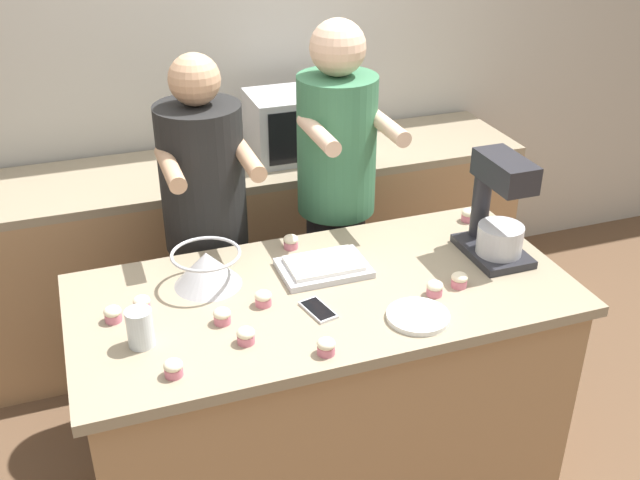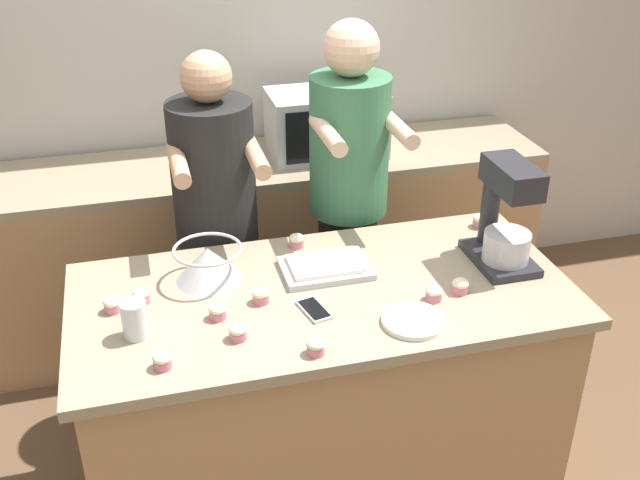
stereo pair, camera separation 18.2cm
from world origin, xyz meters
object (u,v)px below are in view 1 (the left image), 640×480
object	(u,v)px
cupcake_5	(291,242)
cupcake_2	(468,215)
cupcake_6	(222,316)
person_left	(208,238)
cell_phone	(318,310)
mixing_bowl	(207,267)
small_plate	(418,316)
stand_mixer	(498,213)
cupcake_0	(263,298)
cupcake_7	(246,335)
cupcake_4	(113,314)
cupcake_10	(435,288)
person_right	(336,206)
cupcake_8	(142,303)
baking_tray	(324,267)
cupcake_1	(459,280)
drinking_glass	(140,328)
cupcake_9	(326,346)
microwave_oven	(307,123)
cupcake_3	(173,368)

from	to	relation	value
cupcake_5	cupcake_2	bearing A→B (deg)	-1.96
cupcake_6	cupcake_2	bearing A→B (deg)	18.68
person_left	cell_phone	xyz separation A→B (m)	(0.22, -0.74, 0.07)
mixing_bowl	small_plate	bearing A→B (deg)	-36.07
cupcake_6	cupcake_5	bearing A→B (deg)	48.17
cupcake_2	stand_mixer	bearing A→B (deg)	-100.64
cupcake_0	cupcake_7	xyz separation A→B (m)	(-0.11, -0.19, 0.00)
small_plate	cupcake_4	distance (m)	1.00
cupcake_10	person_right	bearing A→B (deg)	95.08
cupcake_5	cupcake_7	bearing A→B (deg)	-120.62
person_left	person_right	size ratio (longest dim) A/B	0.95
cupcake_10	cupcake_6	bearing A→B (deg)	173.75
cupcake_5	cupcake_8	distance (m)	0.65
person_right	cupcake_0	distance (m)	0.82
cell_phone	baking_tray	bearing A→B (deg)	66.28
cupcake_7	cupcake_8	bearing A→B (deg)	133.96
cell_phone	cupcake_4	size ratio (longest dim) A/B	2.67
cupcake_2	cupcake_1	bearing A→B (deg)	-122.84
mixing_bowl	drinking_glass	distance (m)	0.39
person_left	cupcake_7	distance (m)	0.84
mixing_bowl	cell_phone	world-z (taller)	mixing_bowl
cupcake_9	person_right	bearing A→B (deg)	67.68
drinking_glass	cupcake_4	bearing A→B (deg)	113.43
drinking_glass	small_plate	distance (m)	0.90
microwave_oven	drinking_glass	xyz separation A→B (m)	(-0.98, -1.29, -0.11)
baking_tray	cupcake_3	distance (m)	0.75
cupcake_7	cupcake_4	bearing A→B (deg)	145.48
cell_phone	drinking_glass	size ratio (longest dim) A/B	1.24
cupcake_6	stand_mixer	bearing A→B (deg)	5.24
cell_phone	cupcake_2	bearing A→B (deg)	27.61
cupcake_5	small_plate	bearing A→B (deg)	-67.23
cupcake_5	cell_phone	bearing A→B (deg)	-95.85
person_left	person_right	distance (m)	0.57
cupcake_0	cupcake_2	size ratio (longest dim) A/B	1.00
stand_mixer	baking_tray	size ratio (longest dim) A/B	1.25
person_right	cupcake_2	size ratio (longest dim) A/B	29.05
cupcake_0	cupcake_2	bearing A→B (deg)	18.43
person_left	cupcake_9	bearing A→B (deg)	-80.09
person_right	mixing_bowl	xyz separation A→B (m)	(-0.66, -0.45, 0.08)
stand_mixer	cupcake_10	xyz separation A→B (m)	(-0.34, -0.18, -0.15)
stand_mixer	cupcake_6	xyz separation A→B (m)	(-1.07, -0.10, -0.15)
person_left	drinking_glass	size ratio (longest dim) A/B	12.78
cupcake_4	cupcake_3	bearing A→B (deg)	-68.26
small_plate	microwave_oven	bearing A→B (deg)	85.95
cell_phone	small_plate	size ratio (longest dim) A/B	0.74
cupcake_3	cupcake_6	size ratio (longest dim) A/B	1.00
cell_phone	cupcake_2	distance (m)	0.91
mixing_bowl	cupcake_5	world-z (taller)	mixing_bowl
cupcake_5	stand_mixer	bearing A→B (deg)	-23.50
small_plate	cupcake_3	bearing A→B (deg)	-178.28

